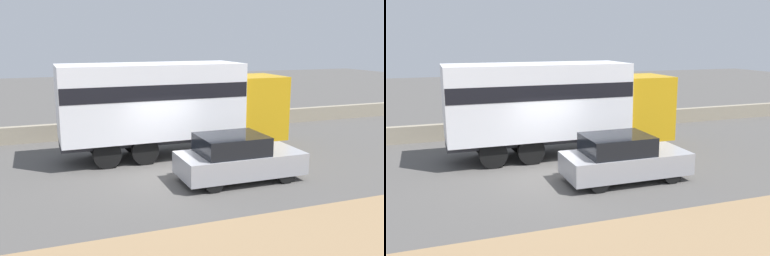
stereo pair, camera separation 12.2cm
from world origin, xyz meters
The scene contains 4 objects.
ground_plane centered at (0.00, 0.00, 0.00)m, with size 80.00×80.00×0.00m, color #514F4C.
stone_wall_backdrop centered at (0.00, 6.76, 0.37)m, with size 60.00×0.35×0.74m.
box_truck centered at (0.60, 2.73, 2.08)m, with size 8.77×2.40×3.55m.
car_hatchback centered at (1.70, -0.91, 0.74)m, with size 3.97×1.80×1.50m.
Camera 2 is at (-4.08, -12.74, 4.47)m, focal length 40.00 mm.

